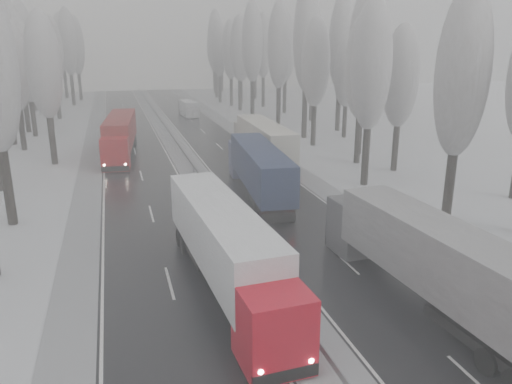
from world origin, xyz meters
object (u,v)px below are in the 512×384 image
truck_blue_box (258,167)px  truck_red_red (120,134)px  truck_cream_box (262,140)px  box_truck_distant (188,108)px  truck_grey_tarp (427,255)px  truck_red_white (227,246)px

truck_blue_box → truck_red_red: 22.17m
truck_cream_box → box_truck_distant: 38.52m
truck_cream_box → truck_red_red: 16.65m
truck_grey_tarp → truck_red_white: 10.04m
truck_blue_box → box_truck_distant: size_ratio=2.33×
truck_blue_box → truck_cream_box: (3.82, 11.43, 0.05)m
box_truck_distant → truck_red_white: (-7.99, -65.97, 1.20)m
box_truck_distant → truck_red_red: size_ratio=0.42×
truck_red_red → truck_grey_tarp: bearing=-65.0°
truck_grey_tarp → box_truck_distant: 69.91m
box_truck_distant → truck_cream_box: bearing=-90.2°
truck_red_white → truck_red_red: bearing=93.9°
box_truck_distant → truck_grey_tarp: bearing=-92.4°
truck_cream_box → truck_red_white: bearing=-108.7°
truck_grey_tarp → truck_blue_box: size_ratio=1.01×
box_truck_distant → truck_red_white: size_ratio=0.43×
truck_grey_tarp → truck_red_red: size_ratio=1.00×
truck_red_white → truck_red_red: (-4.45, 35.45, 0.02)m
truck_blue_box → truck_red_white: truck_red_white is taller
truck_grey_tarp → truck_blue_box: 20.22m
box_truck_distant → truck_red_red: truck_red_red is taller
box_truck_distant → truck_red_white: truck_red_white is taller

